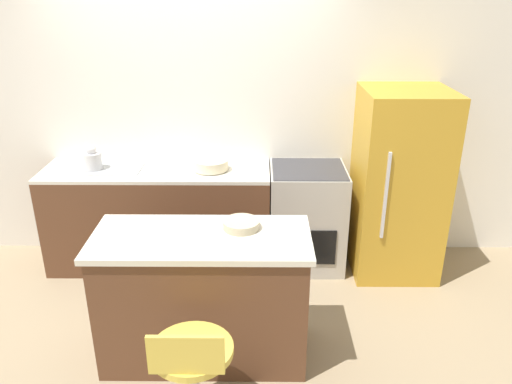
# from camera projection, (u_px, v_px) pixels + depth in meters

# --- Properties ---
(ground_plane) EXTENTS (14.00, 14.00, 0.00)m
(ground_plane) POSITION_uv_depth(u_px,v_px,m) (191.00, 280.00, 4.37)
(ground_plane) COLOR #998466
(wall_back) EXTENTS (8.00, 0.06, 2.60)m
(wall_back) POSITION_uv_depth(u_px,v_px,m) (192.00, 117.00, 4.46)
(wall_back) COLOR white
(wall_back) RESTS_ON ground_plane
(back_counter) EXTENTS (1.96, 0.59, 0.93)m
(back_counter) POSITION_uv_depth(u_px,v_px,m) (160.00, 217.00, 4.48)
(back_counter) COLOR brown
(back_counter) RESTS_ON ground_plane
(kitchen_island) EXTENTS (1.41, 0.62, 0.92)m
(kitchen_island) POSITION_uv_depth(u_px,v_px,m) (204.00, 296.00, 3.35)
(kitchen_island) COLOR brown
(kitchen_island) RESTS_ON ground_plane
(oven_range) EXTENTS (0.66, 0.60, 0.93)m
(oven_range) POSITION_uv_depth(u_px,v_px,m) (307.00, 217.00, 4.47)
(oven_range) COLOR #B7B2A8
(oven_range) RESTS_ON ground_plane
(refrigerator) EXTENTS (0.71, 0.73, 1.62)m
(refrigerator) POSITION_uv_depth(u_px,v_px,m) (398.00, 184.00, 4.28)
(refrigerator) COLOR gold
(refrigerator) RESTS_ON ground_plane
(stool_chair) EXTENTS (0.46, 0.46, 0.80)m
(stool_chair) POSITION_uv_depth(u_px,v_px,m) (193.00, 374.00, 2.76)
(stool_chair) COLOR #B7B7BC
(stool_chair) RESTS_ON ground_plane
(kettle) EXTENTS (0.15, 0.15, 0.21)m
(kettle) POSITION_uv_depth(u_px,v_px,m) (92.00, 159.00, 4.25)
(kettle) COLOR silver
(kettle) RESTS_ON back_counter
(mixing_bowl) EXTENTS (0.30, 0.30, 0.09)m
(mixing_bowl) POSITION_uv_depth(u_px,v_px,m) (211.00, 164.00, 4.26)
(mixing_bowl) COLOR beige
(mixing_bowl) RESTS_ON back_counter
(fruit_bowl) EXTENTS (0.24, 0.24, 0.05)m
(fruit_bowl) POSITION_uv_depth(u_px,v_px,m) (241.00, 225.00, 3.26)
(fruit_bowl) COLOR #C1B28E
(fruit_bowl) RESTS_ON kitchen_island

